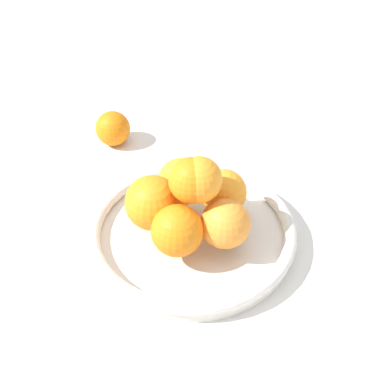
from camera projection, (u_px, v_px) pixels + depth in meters
The scene contains 4 objects.
ground_plane at pixel (192, 241), 0.83m from camera, with size 4.00×4.00×0.00m, color silver.
fruit_bowl at pixel (192, 232), 0.82m from camera, with size 0.32×0.32×0.03m.
orange_pile at pixel (189, 200), 0.77m from camera, with size 0.18×0.18×0.13m.
stray_orange at pixel (113, 128), 1.01m from camera, with size 0.07×0.07×0.07m, color orange.
Camera 1 is at (-0.02, 0.58, 0.59)m, focal length 50.00 mm.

